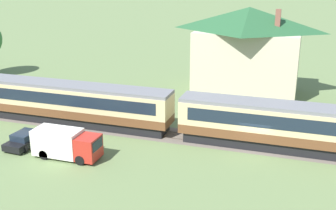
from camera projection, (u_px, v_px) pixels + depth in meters
ground_plane at (254, 150)px, 35.36m from camera, size 600.00×600.00×0.00m
passenger_train at (179, 113)px, 37.51m from camera, size 88.87×2.87×3.97m
railway_track at (212, 140)px, 37.29m from camera, size 148.02×3.60×0.04m
station_house_dark_green_roof at (247, 50)px, 49.41m from camera, size 12.75×8.32×10.23m
parked_car_black at (26, 139)px, 35.96m from camera, size 2.37×4.12×1.28m
delivery_truck_red at (66, 143)px, 33.60m from camera, size 5.45×2.05×2.31m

